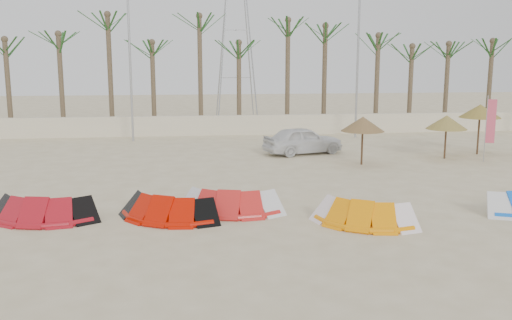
{
  "coord_description": "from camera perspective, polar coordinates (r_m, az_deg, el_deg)",
  "views": [
    {
      "loc": [
        -2.41,
        -15.22,
        5.31
      ],
      "look_at": [
        0.0,
        6.0,
        1.3
      ],
      "focal_mm": 40.0,
      "sensor_mm": 36.0,
      "label": 1
    }
  ],
  "objects": [
    {
      "name": "parasol_left",
      "position": [
        27.79,
        10.63,
        3.56
      ],
      "size": [
        2.09,
        2.09,
        2.33
      ],
      "color": "#4C331E",
      "rests_on": "ground"
    },
    {
      "name": "kite_orange",
      "position": [
        18.43,
        10.44,
        -4.94
      ],
      "size": [
        3.75,
        2.78,
        0.9
      ],
      "color": "#FF8D03",
      "rests_on": "ground"
    },
    {
      "name": "kite_red_mid",
      "position": [
        18.93,
        -8.81,
        -4.47
      ],
      "size": [
        3.87,
        2.77,
        0.9
      ],
      "color": "#C11000",
      "rests_on": "ground"
    },
    {
      "name": "parasol_mid",
      "position": [
        30.5,
        18.52,
        3.6
      ],
      "size": [
        2.07,
        2.07,
        2.22
      ],
      "color": "#4C331E",
      "rests_on": "ground"
    },
    {
      "name": "pylon",
      "position": [
        43.68,
        -1.96,
        3.64
      ],
      "size": [
        3.0,
        3.0,
        14.0
      ],
      "primitive_type": null,
      "color": "#A5A8AD",
      "rests_on": "ground"
    },
    {
      "name": "palm_line",
      "position": [
        38.86,
        -1.98,
        12.3
      ],
      "size": [
        52.0,
        4.0,
        7.7
      ],
      "color": "brown",
      "rests_on": "ground"
    },
    {
      "name": "boundary_wall",
      "position": [
        37.59,
        -2.76,
        3.5
      ],
      "size": [
        60.0,
        0.3,
        1.3
      ],
      "primitive_type": "cube",
      "color": "beige",
      "rests_on": "ground"
    },
    {
      "name": "car",
      "position": [
        30.58,
        4.72,
        1.98
      ],
      "size": [
        4.6,
        2.92,
        1.46
      ],
      "primitive_type": "imported",
      "rotation": [
        0.0,
        0.0,
        1.87
      ],
      "color": "silver",
      "rests_on": "ground"
    },
    {
      "name": "kite_red_right",
      "position": [
        19.48,
        -2.63,
        -3.92
      ],
      "size": [
        3.72,
        2.22,
        0.9
      ],
      "color": "red",
      "rests_on": "ground"
    },
    {
      "name": "flag_pink",
      "position": [
        30.19,
        22.31,
        3.45
      ],
      "size": [
        0.44,
        0.18,
        3.3
      ],
      "color": "#A5A8AD",
      "rests_on": "ground"
    },
    {
      "name": "lamp_c",
      "position": [
        36.74,
        10.23,
        11.18
      ],
      "size": [
        1.25,
        0.14,
        11.0
      ],
      "color": "#A5A8AD",
      "rests_on": "ground"
    },
    {
      "name": "lamp_b",
      "position": [
        35.4,
        -12.48,
        11.13
      ],
      "size": [
        1.25,
        0.14,
        11.0
      ],
      "color": "#A5A8AD",
      "rests_on": "ground"
    },
    {
      "name": "parasol_right",
      "position": [
        32.38,
        21.5,
        4.57
      ],
      "size": [
        2.17,
        2.17,
        2.66
      ],
      "color": "#4C331E",
      "rests_on": "ground"
    },
    {
      "name": "kite_red_left",
      "position": [
        19.83,
        -20.42,
        -4.33
      ],
      "size": [
        3.76,
        2.13,
        0.9
      ],
      "color": "#A6101B",
      "rests_on": "ground"
    },
    {
      "name": "ground",
      "position": [
        16.3,
        2.41,
        -8.39
      ],
      "size": [
        120.0,
        120.0,
        0.0
      ],
      "primitive_type": "plane",
      "color": "beige",
      "rests_on": "ground"
    }
  ]
}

